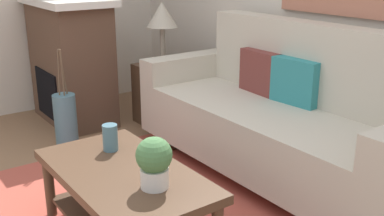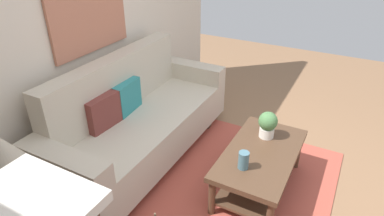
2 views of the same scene
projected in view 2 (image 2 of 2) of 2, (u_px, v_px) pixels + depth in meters
name	position (u px, v px, depth m)	size (l,w,h in m)	color
ground_plane	(271.00, 207.00, 2.93)	(8.91, 8.91, 0.00)	#8C6647
wall_back	(79.00, 28.00, 3.10)	(4.91, 0.10, 2.70)	beige
area_rug	(220.00, 188.00, 3.14)	(2.25, 1.95, 0.01)	#B24C3D
couch	(139.00, 121.00, 3.40)	(2.26, 0.84, 1.08)	beige
throw_pillow_maroon	(103.00, 112.00, 3.06)	(0.36, 0.12, 0.32)	brown
throw_pillow_teal	(127.00, 97.00, 3.33)	(0.36, 0.12, 0.32)	teal
coffee_table	(260.00, 162.00, 2.99)	(1.10, 0.60, 0.43)	#513826
tabletop_vase	(244.00, 160.00, 2.71)	(0.09, 0.09, 0.16)	slate
potted_plant_tabletop	(268.00, 124.00, 3.08)	(0.18, 0.18, 0.26)	white
table_lamp	(1.00, 153.00, 2.00)	(0.28, 0.28, 0.57)	gray
framed_painting	(88.00, 7.00, 3.05)	(0.97, 0.03, 0.84)	#B77056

